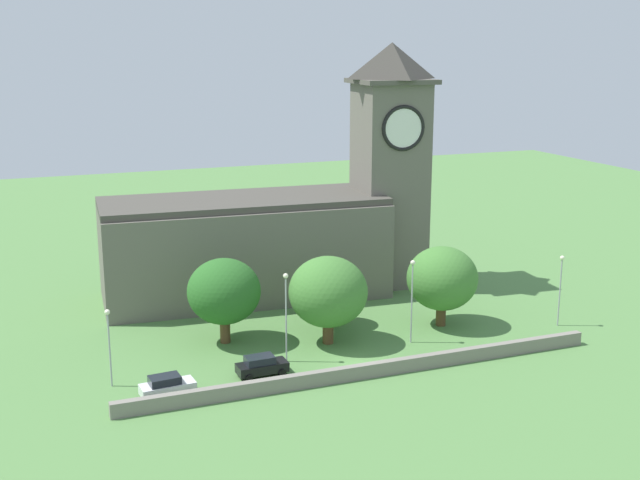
{
  "coord_description": "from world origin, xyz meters",
  "views": [
    {
      "loc": [
        -26.35,
        -58.64,
        26.62
      ],
      "look_at": [
        0.09,
        9.19,
        8.95
      ],
      "focal_mm": 45.62,
      "sensor_mm": 36.0,
      "label": 1
    }
  ],
  "objects_px": {
    "car_white": "(167,386)",
    "car_black": "(262,366)",
    "church": "(284,224)",
    "tree_churchyard": "(224,292)",
    "tree_by_tower": "(442,279)",
    "tree_riverside_east": "(327,287)",
    "streetlamp_east_mid": "(561,279)",
    "streetlamp_west_end": "(109,335)",
    "streetlamp_central": "(412,289)",
    "tree_riverside_west": "(328,292)",
    "streetlamp_west_mid": "(286,304)"
  },
  "relations": [
    {
      "from": "tree_churchyard",
      "to": "tree_by_tower",
      "type": "distance_m",
      "value": 20.89
    },
    {
      "from": "streetlamp_east_mid",
      "to": "tree_by_tower",
      "type": "height_order",
      "value": "tree_by_tower"
    },
    {
      "from": "streetlamp_east_mid",
      "to": "streetlamp_central",
      "type": "bearing_deg",
      "value": 175.91
    },
    {
      "from": "car_black",
      "to": "church",
      "type": "bearing_deg",
      "value": 66.44
    },
    {
      "from": "tree_by_tower",
      "to": "streetlamp_east_mid",
      "type": "bearing_deg",
      "value": -21.75
    },
    {
      "from": "car_white",
      "to": "tree_riverside_east",
      "type": "relative_size",
      "value": 0.73
    },
    {
      "from": "streetlamp_west_mid",
      "to": "tree_riverside_west",
      "type": "bearing_deg",
      "value": 29.73
    },
    {
      "from": "car_white",
      "to": "car_black",
      "type": "xyz_separation_m",
      "value": [
        8.05,
        1.31,
        -0.02
      ]
    },
    {
      "from": "streetlamp_west_end",
      "to": "tree_riverside_west",
      "type": "bearing_deg",
      "value": 7.65
    },
    {
      "from": "car_white",
      "to": "tree_riverside_east",
      "type": "xyz_separation_m",
      "value": [
        17.61,
        10.86,
        2.92
      ]
    },
    {
      "from": "streetlamp_east_mid",
      "to": "tree_churchyard",
      "type": "distance_m",
      "value": 32.03
    },
    {
      "from": "streetlamp_west_end",
      "to": "tree_churchyard",
      "type": "xyz_separation_m",
      "value": [
        10.96,
        6.21,
        0.5
      ]
    },
    {
      "from": "streetlamp_west_mid",
      "to": "church",
      "type": "bearing_deg",
      "value": 71.56
    },
    {
      "from": "streetlamp_central",
      "to": "tree_riverside_west",
      "type": "height_order",
      "value": "tree_riverside_west"
    },
    {
      "from": "church",
      "to": "tree_churchyard",
      "type": "height_order",
      "value": "church"
    },
    {
      "from": "tree_riverside_east",
      "to": "tree_by_tower",
      "type": "bearing_deg",
      "value": -21.79
    },
    {
      "from": "tree_riverside_east",
      "to": "streetlamp_central",
      "type": "bearing_deg",
      "value": -53.08
    },
    {
      "from": "car_white",
      "to": "streetlamp_west_end",
      "type": "relative_size",
      "value": 0.67
    },
    {
      "from": "tree_riverside_east",
      "to": "streetlamp_east_mid",
      "type": "bearing_deg",
      "value": -21.77
    },
    {
      "from": "tree_by_tower",
      "to": "car_black",
      "type": "bearing_deg",
      "value": -164.68
    },
    {
      "from": "church",
      "to": "car_white",
      "type": "distance_m",
      "value": 29.31
    },
    {
      "from": "tree_riverside_west",
      "to": "tree_churchyard",
      "type": "bearing_deg",
      "value": 157.65
    },
    {
      "from": "car_black",
      "to": "streetlamp_central",
      "type": "relative_size",
      "value": 0.54
    },
    {
      "from": "tree_riverside_west",
      "to": "streetlamp_east_mid",
      "type": "bearing_deg",
      "value": -9.3
    },
    {
      "from": "tree_churchyard",
      "to": "tree_riverside_east",
      "type": "distance_m",
      "value": 10.49
    },
    {
      "from": "streetlamp_central",
      "to": "tree_by_tower",
      "type": "height_order",
      "value": "tree_by_tower"
    },
    {
      "from": "streetlamp_central",
      "to": "tree_churchyard",
      "type": "distance_m",
      "value": 16.96
    },
    {
      "from": "streetlamp_west_mid",
      "to": "streetlamp_east_mid",
      "type": "relative_size",
      "value": 1.13
    },
    {
      "from": "streetlamp_east_mid",
      "to": "tree_by_tower",
      "type": "relative_size",
      "value": 0.9
    },
    {
      "from": "streetlamp_east_mid",
      "to": "tree_riverside_west",
      "type": "distance_m",
      "value": 22.81
    },
    {
      "from": "car_black",
      "to": "streetlamp_central",
      "type": "bearing_deg",
      "value": 8.86
    },
    {
      "from": "car_black",
      "to": "tree_riverside_east",
      "type": "distance_m",
      "value": 13.83
    },
    {
      "from": "church",
      "to": "streetlamp_west_end",
      "type": "distance_m",
      "value": 28.61
    },
    {
      "from": "tree_churchyard",
      "to": "tree_riverside_east",
      "type": "height_order",
      "value": "tree_churchyard"
    },
    {
      "from": "streetlamp_west_end",
      "to": "streetlamp_east_mid",
      "type": "relative_size",
      "value": 0.92
    },
    {
      "from": "streetlamp_east_mid",
      "to": "tree_riverside_east",
      "type": "xyz_separation_m",
      "value": [
        -20.81,
        8.31,
        -0.88
      ]
    },
    {
      "from": "tree_riverside_east",
      "to": "church",
      "type": "bearing_deg",
      "value": 91.25
    },
    {
      "from": "tree_riverside_west",
      "to": "tree_riverside_east",
      "type": "xyz_separation_m",
      "value": [
        1.7,
        4.62,
        -1.07
      ]
    },
    {
      "from": "car_black",
      "to": "streetlamp_east_mid",
      "type": "bearing_deg",
      "value": 2.33
    },
    {
      "from": "church",
      "to": "tree_riverside_west",
      "type": "bearing_deg",
      "value": -95.02
    },
    {
      "from": "streetlamp_east_mid",
      "to": "tree_riverside_west",
      "type": "height_order",
      "value": "tree_riverside_west"
    },
    {
      "from": "church",
      "to": "streetlamp_west_mid",
      "type": "relative_size",
      "value": 4.58
    },
    {
      "from": "tree_churchyard",
      "to": "tree_riverside_west",
      "type": "height_order",
      "value": "tree_riverside_west"
    },
    {
      "from": "church",
      "to": "tree_churchyard",
      "type": "xyz_separation_m",
      "value": [
        -10.13,
        -12.85,
        -2.72
      ]
    },
    {
      "from": "church",
      "to": "tree_by_tower",
      "type": "relative_size",
      "value": 4.63
    },
    {
      "from": "streetlamp_west_end",
      "to": "tree_churchyard",
      "type": "relative_size",
      "value": 0.82
    },
    {
      "from": "tree_churchyard",
      "to": "tree_riverside_east",
      "type": "bearing_deg",
      "value": 5.78
    },
    {
      "from": "streetlamp_west_end",
      "to": "streetlamp_central",
      "type": "bearing_deg",
      "value": 0.11
    },
    {
      "from": "car_white",
      "to": "car_black",
      "type": "distance_m",
      "value": 8.15
    },
    {
      "from": "tree_churchyard",
      "to": "tree_riverside_east",
      "type": "relative_size",
      "value": 1.32
    }
  ]
}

